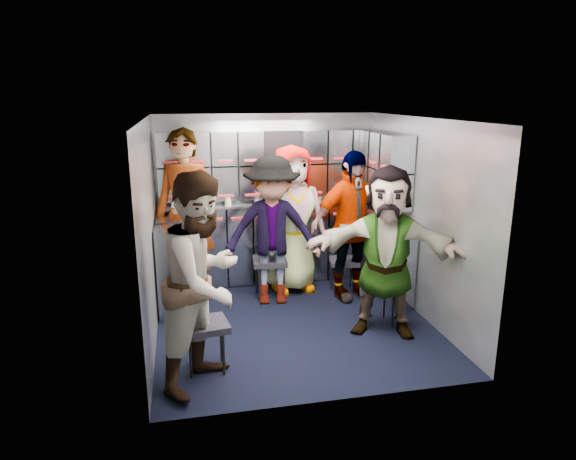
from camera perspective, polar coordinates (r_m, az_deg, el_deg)
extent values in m
plane|color=black|center=(5.53, 0.51, -10.03)|extent=(3.00, 3.00, 0.00)
cube|color=gray|center=(6.62, -2.27, 3.70)|extent=(2.80, 0.04, 2.10)
cube|color=gray|center=(5.07, -15.10, -0.26)|extent=(0.04, 3.00, 2.10)
cube|color=gray|center=(5.64, 14.56, 1.27)|extent=(0.04, 3.00, 2.10)
cube|color=silver|center=(5.02, 0.56, 12.25)|extent=(2.80, 3.00, 0.02)
cube|color=gray|center=(6.55, -1.91, -1.42)|extent=(2.68, 0.38, 0.99)
cube|color=gray|center=(5.76, -12.38, -4.06)|extent=(0.38, 0.76, 0.99)
cube|color=#B7B9BE|center=(6.42, -1.95, 3.04)|extent=(2.68, 0.42, 0.03)
cube|color=gray|center=(6.40, -2.08, 7.32)|extent=(2.68, 0.28, 0.82)
cube|color=gray|center=(6.12, 10.68, 6.73)|extent=(0.28, 1.00, 0.82)
cube|color=gray|center=(6.25, 10.59, -2.42)|extent=(0.28, 1.20, 1.00)
cube|color=#B11C22|center=(6.26, -1.62, 1.47)|extent=(2.60, 0.02, 0.03)
cube|color=black|center=(4.51, -9.18, -10.44)|extent=(0.42, 0.40, 0.06)
cylinder|color=black|center=(4.50, -10.79, -13.68)|extent=(0.02, 0.02, 0.40)
cylinder|color=black|center=(4.51, -7.17, -13.47)|extent=(0.02, 0.02, 0.40)
cylinder|color=black|center=(4.71, -10.86, -12.32)|extent=(0.02, 0.02, 0.40)
cylinder|color=black|center=(4.72, -7.43, -12.12)|extent=(0.02, 0.02, 0.40)
cube|color=black|center=(6.03, -2.04, -3.50)|extent=(0.42, 0.40, 0.06)
cylinder|color=black|center=(5.97, -3.17, -5.99)|extent=(0.02, 0.02, 0.41)
cylinder|color=black|center=(6.02, -0.46, -5.80)|extent=(0.02, 0.02, 0.41)
cylinder|color=black|center=(6.20, -3.52, -5.20)|extent=(0.02, 0.02, 0.41)
cylinder|color=black|center=(6.25, -0.91, -5.03)|extent=(0.02, 0.02, 0.41)
cube|color=black|center=(6.41, 0.11, -2.47)|extent=(0.49, 0.48, 0.06)
cylinder|color=black|center=(6.35, -0.91, -4.75)|extent=(0.02, 0.02, 0.40)
cylinder|color=black|center=(6.40, 1.55, -4.58)|extent=(0.02, 0.02, 0.40)
cylinder|color=black|center=(6.57, -1.31, -4.06)|extent=(0.02, 0.02, 0.40)
cylinder|color=black|center=(6.62, 1.07, -3.90)|extent=(0.02, 0.02, 0.40)
cube|color=black|center=(6.23, 6.26, -3.48)|extent=(0.40, 0.38, 0.05)
cylinder|color=black|center=(6.16, 5.40, -5.62)|extent=(0.02, 0.02, 0.36)
cylinder|color=black|center=(6.24, 7.62, -5.43)|extent=(0.02, 0.02, 0.36)
cylinder|color=black|center=(6.35, 4.82, -4.96)|extent=(0.02, 0.02, 0.36)
cylinder|color=black|center=(6.43, 6.98, -4.78)|extent=(0.02, 0.02, 0.36)
cube|color=black|center=(5.40, 9.91, -6.32)|extent=(0.46, 0.44, 0.06)
cylinder|color=black|center=(5.33, 8.92, -8.97)|extent=(0.02, 0.02, 0.38)
cylinder|color=black|center=(5.43, 11.58, -8.67)|extent=(0.02, 0.02, 0.38)
cylinder|color=black|center=(5.53, 8.09, -8.06)|extent=(0.02, 0.02, 0.38)
cylinder|color=black|center=(5.62, 10.66, -7.78)|extent=(0.02, 0.02, 0.38)
imported|color=black|center=(5.95, -11.29, 1.55)|extent=(0.85, 0.73, 1.98)
imported|color=black|center=(4.16, -9.31, -5.62)|extent=(1.05, 1.09, 1.77)
imported|color=black|center=(5.75, -1.76, -0.13)|extent=(1.15, 0.74, 1.69)
imported|color=black|center=(6.12, 0.46, 1.19)|extent=(0.92, 0.66, 1.76)
imported|color=black|center=(5.93, 6.93, 0.44)|extent=(1.08, 0.65, 1.73)
imported|color=black|center=(5.10, 10.88, -2.36)|extent=(1.63, 1.09, 1.69)
cylinder|color=white|center=(6.26, -9.95, 3.75)|extent=(0.07, 0.07, 0.24)
cylinder|color=white|center=(6.32, -3.49, 4.19)|extent=(0.07, 0.07, 0.26)
cylinder|color=white|center=(6.48, 3.53, 4.48)|extent=(0.06, 0.06, 0.27)
cylinder|color=tan|center=(6.28, -6.69, 3.32)|extent=(0.08, 0.08, 0.11)
cylinder|color=tan|center=(6.59, 6.64, 3.82)|extent=(0.07, 0.07, 0.10)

